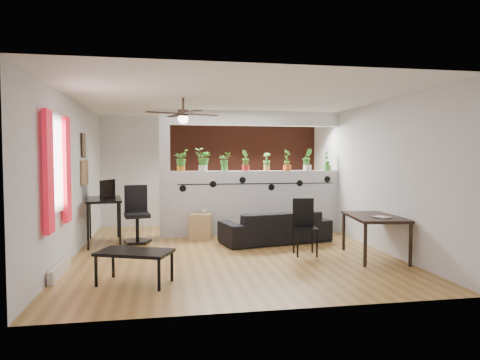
% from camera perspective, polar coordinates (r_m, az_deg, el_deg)
% --- Properties ---
extents(room_shell, '(6.30, 7.10, 2.90)m').
position_cam_1_polar(room_shell, '(7.44, -1.45, 0.48)').
color(room_shell, olive).
rests_on(room_shell, ground).
extents(partition_wall, '(3.60, 0.18, 1.35)m').
position_cam_1_polar(partition_wall, '(9.10, 2.17, -3.01)').
color(partition_wall, '#BCBCC1').
rests_on(partition_wall, ground).
extents(ceiling_header, '(3.60, 0.18, 0.30)m').
position_cam_1_polar(ceiling_header, '(9.09, 2.19, 8.20)').
color(ceiling_header, silver).
rests_on(ceiling_header, room_shell).
extents(pier_column, '(0.22, 0.20, 2.60)m').
position_cam_1_polar(pier_column, '(8.85, -10.00, 0.84)').
color(pier_column, '#BCBCC1').
rests_on(pier_column, ground).
extents(brick_panel, '(3.90, 0.05, 2.60)m').
position_cam_1_polar(brick_panel, '(10.50, 0.50, 1.21)').
color(brick_panel, '#AE4932').
rests_on(brick_panel, ground).
extents(vine_decal, '(3.31, 0.01, 0.30)m').
position_cam_1_polar(vine_decal, '(8.97, 2.30, -0.50)').
color(vine_decal, black).
rests_on(vine_decal, partition_wall).
extents(window_assembly, '(0.09, 1.30, 1.55)m').
position_cam_1_polar(window_assembly, '(6.32, -23.31, 1.69)').
color(window_assembly, white).
rests_on(window_assembly, room_shell).
extents(baseboard_heater, '(0.08, 1.00, 0.18)m').
position_cam_1_polar(baseboard_heater, '(6.50, -22.90, -10.91)').
color(baseboard_heater, silver).
rests_on(baseboard_heater, ground).
extents(corkboard, '(0.03, 0.60, 0.45)m').
position_cam_1_polar(corkboard, '(8.44, -20.02, 0.94)').
color(corkboard, olive).
rests_on(corkboard, room_shell).
extents(framed_art, '(0.03, 0.34, 0.44)m').
position_cam_1_polar(framed_art, '(8.39, -20.15, 4.34)').
color(framed_art, '#8C7259').
rests_on(framed_art, room_shell).
extents(ceiling_fan, '(1.19, 1.19, 0.43)m').
position_cam_1_polar(ceiling_fan, '(7.09, -7.58, 8.54)').
color(ceiling_fan, black).
rests_on(ceiling_fan, room_shell).
extents(potted_plant_0, '(0.26, 0.28, 0.45)m').
position_cam_1_polar(potted_plant_0, '(8.85, -7.88, 2.71)').
color(potted_plant_0, '#C77C17').
rests_on(potted_plant_0, partition_wall).
extents(potted_plant_1, '(0.28, 0.24, 0.48)m').
position_cam_1_polar(potted_plant_1, '(8.88, -4.97, 2.83)').
color(potted_plant_1, silver).
rests_on(potted_plant_1, partition_wall).
extents(potted_plant_2, '(0.22, 0.19, 0.38)m').
position_cam_1_polar(potted_plant_2, '(8.93, -2.08, 2.53)').
color(potted_plant_2, '#3E8C33').
rests_on(potted_plant_2, partition_wall).
extents(potted_plant_3, '(0.20, 0.24, 0.44)m').
position_cam_1_polar(potted_plant_3, '(9.00, 0.77, 2.72)').
color(potted_plant_3, red).
rests_on(potted_plant_3, partition_wall).
extents(potted_plant_4, '(0.23, 0.20, 0.38)m').
position_cam_1_polar(potted_plant_4, '(9.10, 3.57, 2.52)').
color(potted_plant_4, gold).
rests_on(potted_plant_4, partition_wall).
extents(potted_plant_5, '(0.25, 0.28, 0.46)m').
position_cam_1_polar(potted_plant_5, '(9.21, 6.31, 2.77)').
color(potted_plant_5, '#C54A17').
rests_on(potted_plant_5, partition_wall).
extents(potted_plant_6, '(0.26, 0.22, 0.47)m').
position_cam_1_polar(potted_plant_6, '(9.35, 8.97, 2.79)').
color(potted_plant_6, silver).
rests_on(potted_plant_6, partition_wall).
extents(potted_plant_7, '(0.30, 0.30, 0.46)m').
position_cam_1_polar(potted_plant_7, '(9.50, 11.55, 2.72)').
color(potted_plant_7, green).
rests_on(potted_plant_7, partition_wall).
extents(sofa, '(2.10, 1.17, 0.58)m').
position_cam_1_polar(sofa, '(8.28, 4.73, -6.30)').
color(sofa, black).
rests_on(sofa, ground).
extents(cube_shelf, '(0.49, 0.46, 0.51)m').
position_cam_1_polar(cube_shelf, '(8.62, -5.25, -6.18)').
color(cube_shelf, '#A48856').
rests_on(cube_shelf, ground).
extents(cup, '(0.13, 0.13, 0.10)m').
position_cam_1_polar(cup, '(8.58, -4.93, -4.18)').
color(cup, gray).
rests_on(cup, cube_shelf).
extents(computer_desk, '(0.78, 1.26, 0.86)m').
position_cam_1_polar(computer_desk, '(8.49, -17.70, -2.89)').
color(computer_desk, black).
rests_on(computer_desk, ground).
extents(monitor, '(0.33, 0.16, 0.19)m').
position_cam_1_polar(monitor, '(8.63, -17.59, -1.62)').
color(monitor, black).
rests_on(monitor, computer_desk).
extents(office_chair, '(0.56, 0.56, 1.08)m').
position_cam_1_polar(office_chair, '(8.41, -13.59, -4.96)').
color(office_chair, black).
rests_on(office_chair, ground).
extents(dining_table, '(0.93, 1.35, 0.69)m').
position_cam_1_polar(dining_table, '(7.30, 17.51, -5.11)').
color(dining_table, black).
rests_on(dining_table, ground).
extents(book, '(0.25, 0.28, 0.02)m').
position_cam_1_polar(book, '(6.98, 17.93, -4.79)').
color(book, gray).
rests_on(book, dining_table).
extents(folding_chair, '(0.42, 0.42, 0.94)m').
position_cam_1_polar(folding_chair, '(7.30, 8.55, -5.48)').
color(folding_chair, black).
rests_on(folding_chair, ground).
extents(coffee_table, '(1.05, 0.82, 0.43)m').
position_cam_1_polar(coffee_table, '(5.74, -13.88, -9.59)').
color(coffee_table, black).
rests_on(coffee_table, ground).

